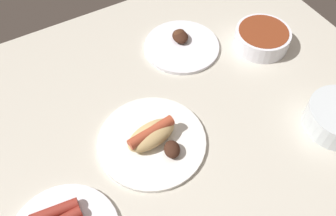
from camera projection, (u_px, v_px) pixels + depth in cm
name	position (u px, v px, depth cm)	size (l,w,h in cm)	color
ground_plane	(164.00, 119.00, 89.47)	(120.00, 90.00, 3.00)	beige
plate_hotdog_assembled	(152.00, 139.00, 82.38)	(25.03, 25.03, 5.61)	white
bowl_chili	(262.00, 37.00, 100.65)	(15.20, 15.20, 5.15)	white
plate_grilled_meat	(181.00, 44.00, 101.88)	(21.04, 21.04, 3.57)	white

